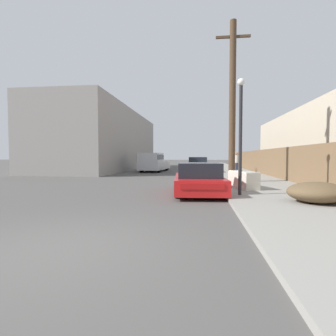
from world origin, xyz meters
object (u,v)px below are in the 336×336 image
Objects in this scene: pickup_truck at (154,162)px; brush_pile at (317,192)px; parked_sports_car_red at (198,179)px; street_lamp at (241,127)px; discarded_fridge at (243,180)px; pedestrian at (236,162)px; car_parked_mid at (197,166)px; utility_pole at (232,101)px.

pickup_truck is 18.80m from brush_pile.
street_lamp reaches higher than parked_sports_car_red.
discarded_fridge is 1.09× the size of brush_pile.
street_lamp is at bearing -97.38° from pedestrian.
discarded_fridge is 2.17m from parked_sports_car_red.
street_lamp is at bearing -85.45° from car_parked_mid.
car_parked_mid is (-0.11, 12.85, 0.10)m from parked_sports_car_red.
parked_sports_car_red is 12.81m from pedestrian.
parked_sports_car_red is at bearing 111.10° from pickup_truck.
car_parked_mid is at bearing 172.32° from pedestrian.
street_lamp is at bearing -119.92° from discarded_fridge.
pickup_truck is (-4.38, 14.69, 0.34)m from parked_sports_car_red.
utility_pole reaches higher than discarded_fridge.
brush_pile is (3.52, -2.36, -0.14)m from parked_sports_car_red.
pedestrian is at bearing -9.68° from car_parked_mid.
utility_pole is at bearing 86.48° from street_lamp.
pickup_truck is (-4.27, 1.84, 0.24)m from car_parked_mid.
brush_pile is (1.74, -6.19, -4.04)m from utility_pole.
parked_sports_car_red is 15.33m from pickup_truck.
pickup_truck is at bearing 114.87° from brush_pile.
parked_sports_car_red is 2.66m from street_lamp.
car_parked_mid is at bearing 161.14° from pickup_truck.
utility_pole is (-0.14, 2.82, 3.98)m from discarded_fridge.
pedestrian is at bearing 80.48° from utility_pole.
discarded_fridge is at bearing 119.23° from pickup_truck.
brush_pile is (3.63, -15.21, -0.24)m from car_parked_mid.
street_lamp reaches higher than pedestrian.
pickup_truck is at bearing 163.20° from pedestrian.
car_parked_mid is (-2.03, 11.83, 0.18)m from discarded_fridge.
pickup_truck is 3.49× the size of brush_pile.
brush_pile is at bearing 119.36° from pickup_truck.
utility_pole is (1.89, -9.01, 3.80)m from car_parked_mid.
discarded_fridge is 0.22× the size of utility_pole.
utility_pole is at bearing 124.06° from pickup_truck.
street_lamp is 13.59m from pedestrian.
pedestrian is (1.73, 13.40, -1.53)m from street_lamp.
discarded_fridge is 0.44× the size of car_parked_mid.
utility_pole reaches higher than street_lamp.
pedestrian is (1.29, 11.38, 0.52)m from discarded_fridge.
parked_sports_car_red is 5.75m from utility_pole.
discarded_fridge is 0.42× the size of parked_sports_car_red.
car_parked_mid is at bearing 103.43° from brush_pile.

